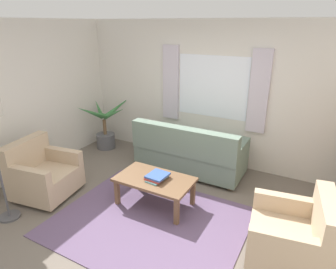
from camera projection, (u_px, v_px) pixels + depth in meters
name	position (u px, v px, depth m)	size (l,w,h in m)	color
ground_plane	(149.00, 222.00, 3.95)	(6.24, 6.24, 0.00)	#6B6056
wall_back	(213.00, 94.00, 5.33)	(5.32, 0.12, 2.60)	silver
wall_left	(7.00, 104.00, 4.67)	(0.12, 4.40, 2.60)	silver
window_with_curtains	(212.00, 87.00, 5.21)	(1.98, 0.07, 1.40)	white
area_rug	(149.00, 222.00, 3.94)	(2.48, 2.01, 0.01)	#604C6B
couch	(189.00, 153.00, 5.16)	(1.90, 0.82, 0.92)	slate
armchair_left	(42.00, 174.00, 4.47)	(0.94, 0.96, 0.88)	tan
armchair_right	(294.00, 237.00, 3.15)	(0.94, 0.95, 0.88)	tan
coffee_table	(155.00, 182.00, 4.20)	(1.10, 0.64, 0.44)	brown
book_stack_on_table	(157.00, 177.00, 4.14)	(0.28, 0.34, 0.08)	#5B8E93
potted_plant	(105.00, 130.00, 6.16)	(0.96, 1.20, 1.07)	#56565B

